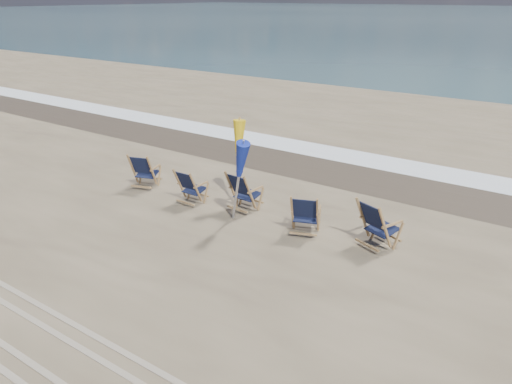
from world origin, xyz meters
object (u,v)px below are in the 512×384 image
beach_chair_1 (196,189)px  umbrella_yellow (237,143)px  beach_chair_0 (152,172)px  beach_chair_3 (318,216)px  beach_chair_2 (250,195)px  beach_chair_4 (385,230)px  umbrella_blue (237,157)px

beach_chair_1 → umbrella_yellow: bearing=-141.3°
beach_chair_0 → beach_chair_3: 4.87m
beach_chair_2 → beach_chair_4: bearing=-177.3°
umbrella_yellow → umbrella_blue: umbrella_yellow is taller
beach_chair_1 → beach_chair_3: bearing=-176.1°
umbrella_yellow → umbrella_blue: (0.60, -0.82, -0.02)m
beach_chair_1 → beach_chair_2: bearing=-164.6°
beach_chair_4 → umbrella_blue: bearing=30.2°
beach_chair_2 → beach_chair_4: beach_chair_4 is taller
beach_chair_0 → umbrella_blue: 3.29m
beach_chair_3 → umbrella_yellow: size_ratio=0.46×
beach_chair_1 → umbrella_yellow: 1.51m
beach_chair_0 → beach_chair_3: (4.87, 0.02, -0.01)m
beach_chair_2 → umbrella_blue: (0.06, -0.55, 1.06)m
beach_chair_4 → umbrella_blue: size_ratio=0.51×
beach_chair_1 → beach_chair_3: size_ratio=0.97×
umbrella_yellow → umbrella_blue: size_ratio=1.01×
beach_chair_3 → umbrella_blue: umbrella_blue is taller
beach_chair_1 → umbrella_yellow: umbrella_yellow is taller
beach_chair_2 → beach_chair_4: (3.27, -0.05, 0.03)m
beach_chair_3 → umbrella_yellow: bearing=-30.5°
beach_chair_0 → umbrella_blue: bearing=153.7°
beach_chair_0 → beach_chair_2: (3.03, 0.16, 0.01)m
beach_chair_3 → umbrella_blue: size_ratio=0.46×
umbrella_blue → beach_chair_4: bearing=8.9°
beach_chair_0 → umbrella_blue: size_ratio=0.48×
beach_chair_0 → beach_chair_4: beach_chair_4 is taller
beach_chair_4 → beach_chair_2: bearing=20.4°
beach_chair_4 → beach_chair_0: bearing=22.2°
beach_chair_4 → umbrella_yellow: bearing=16.5°
beach_chair_2 → umbrella_blue: bearing=100.0°
beach_chair_3 → beach_chair_4: (1.43, 0.08, 0.05)m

